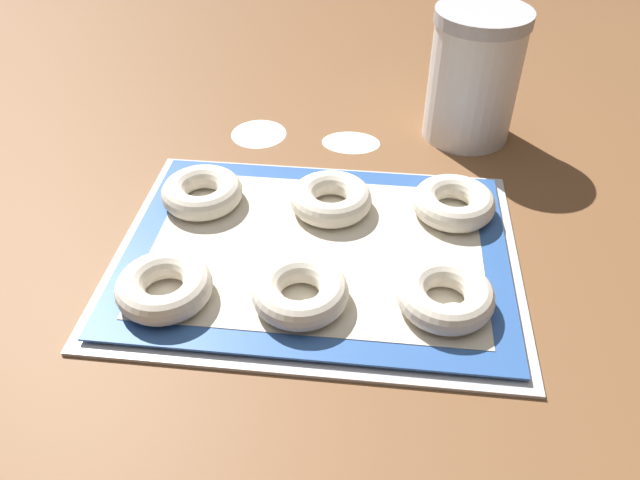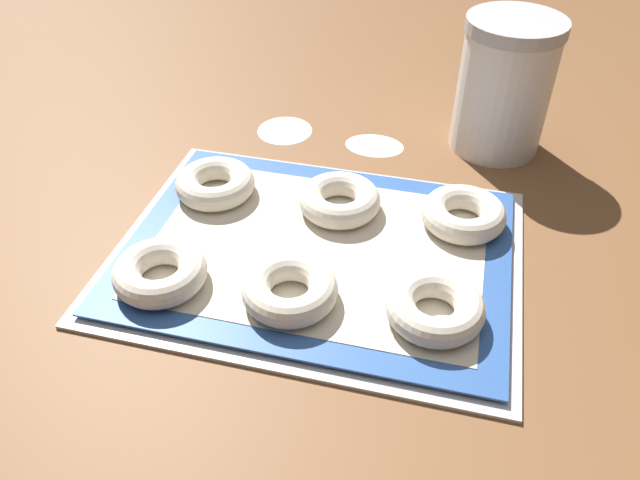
% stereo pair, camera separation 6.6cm
% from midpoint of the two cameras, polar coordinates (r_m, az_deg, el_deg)
% --- Properties ---
extents(ground_plane, '(2.80, 2.80, 0.00)m').
position_cam_midpoint_polar(ground_plane, '(0.66, -3.18, -1.53)').
color(ground_plane, brown).
extents(baking_tray, '(0.42, 0.32, 0.01)m').
position_cam_midpoint_polar(baking_tray, '(0.65, -2.89, -1.56)').
color(baking_tray, silver).
rests_on(baking_tray, ground_plane).
extents(baking_mat, '(0.40, 0.30, 0.00)m').
position_cam_midpoint_polar(baking_mat, '(0.65, -2.91, -1.20)').
color(baking_mat, '#2D569E').
rests_on(baking_mat, baking_tray).
extents(bagel_front_left, '(0.09, 0.09, 0.03)m').
position_cam_midpoint_polar(bagel_front_left, '(0.61, -17.09, -4.25)').
color(bagel_front_left, silver).
rests_on(bagel_front_left, baking_mat).
extents(bagel_front_center, '(0.09, 0.09, 0.03)m').
position_cam_midpoint_polar(bagel_front_center, '(0.58, -5.06, -4.87)').
color(bagel_front_center, silver).
rests_on(bagel_front_center, baking_mat).
extents(bagel_front_right, '(0.09, 0.09, 0.03)m').
position_cam_midpoint_polar(bagel_front_right, '(0.58, 8.25, -5.19)').
color(bagel_front_right, silver).
rests_on(bagel_front_right, baking_mat).
extents(bagel_back_left, '(0.09, 0.09, 0.03)m').
position_cam_midpoint_polar(bagel_back_left, '(0.72, -13.33, 4.18)').
color(bagel_back_left, silver).
rests_on(bagel_back_left, baking_mat).
extents(bagel_back_center, '(0.09, 0.09, 0.03)m').
position_cam_midpoint_polar(bagel_back_center, '(0.69, -1.71, 3.70)').
color(bagel_back_center, silver).
rests_on(bagel_back_center, baking_mat).
extents(bagel_back_right, '(0.09, 0.09, 0.03)m').
position_cam_midpoint_polar(bagel_back_right, '(0.70, 9.49, 3.28)').
color(bagel_back_right, silver).
rests_on(bagel_back_right, baking_mat).
extents(flour_canister, '(0.12, 0.12, 0.17)m').
position_cam_midpoint_polar(flour_canister, '(0.84, 11.66, 14.45)').
color(flour_canister, white).
rests_on(flour_canister, ground_plane).
extents(flour_patch_near, '(0.08, 0.06, 0.00)m').
position_cam_midpoint_polar(flour_patch_near, '(0.84, 0.59, 8.90)').
color(flour_patch_near, white).
rests_on(flour_patch_near, ground_plane).
extents(flour_patch_far, '(0.08, 0.08, 0.00)m').
position_cam_midpoint_polar(flour_patch_far, '(0.87, -7.82, 9.60)').
color(flour_patch_far, white).
rests_on(flour_patch_far, ground_plane).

